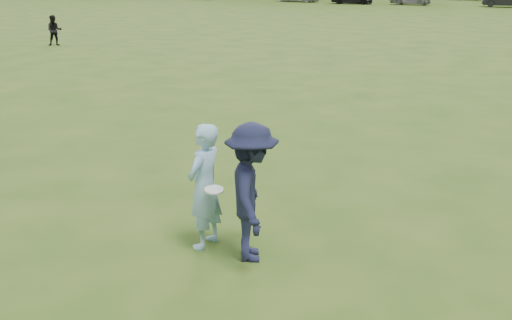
# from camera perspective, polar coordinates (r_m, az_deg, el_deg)

# --- Properties ---
(ground) EXTENTS (200.00, 200.00, 0.00)m
(ground) POSITION_cam_1_polar(r_m,az_deg,el_deg) (8.80, -6.98, -8.91)
(ground) COLOR #2C4D15
(ground) RESTS_ON ground
(thrower) EXTENTS (0.49, 0.71, 1.87)m
(thrower) POSITION_cam_1_polar(r_m,az_deg,el_deg) (8.66, -4.94, -2.54)
(thrower) COLOR #8BBAD7
(thrower) RESTS_ON ground
(defender) EXTENTS (1.21, 1.46, 1.97)m
(defender) POSITION_cam_1_polar(r_m,az_deg,el_deg) (8.26, -0.41, -3.12)
(defender) COLOR #171A33
(defender) RESTS_ON ground
(player_far_a) EXTENTS (0.96, 0.93, 1.55)m
(player_far_a) POSITION_cam_1_polar(r_m,az_deg,el_deg) (33.39, -18.65, 11.61)
(player_far_a) COLOR black
(player_far_a) RESTS_ON ground
(car_f) EXTENTS (4.22, 1.48, 1.39)m
(car_f) POSITION_cam_1_polar(r_m,az_deg,el_deg) (66.88, 22.64, 13.87)
(car_f) COLOR black
(car_f) RESTS_ON ground
(disc_in_play) EXTENTS (0.30, 0.30, 0.07)m
(disc_in_play) POSITION_cam_1_polar(r_m,az_deg,el_deg) (8.35, -4.01, -2.84)
(disc_in_play) COLOR white
(disc_in_play) RESTS_ON ground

